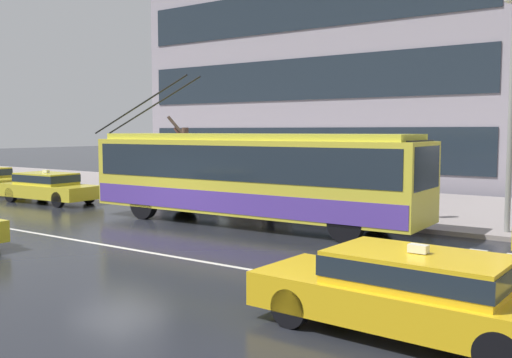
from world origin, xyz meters
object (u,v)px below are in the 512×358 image
Objects in this scene: trolleybus at (250,175)px; street_lamp at (512,94)px; taxi_oncoming_far at (410,289)px; pedestrian_walking_past at (428,190)px; bus_shelter at (247,156)px; taxi_queued_behind_bus at (48,186)px; pedestrian_approaching_curb at (261,166)px; pedestrian_at_shelter at (273,166)px; street_tree_bare at (185,156)px.

trolleybus is 8.15m from street_lamp.
taxi_oncoming_far is 11.22m from pedestrian_walking_past.
bus_shelter is at bearing 127.12° from trolleybus.
pedestrian_approaching_curb is at bearing 21.89° from taxi_queued_behind_bus.
street_lamp is at bearing 18.20° from trolleybus.
trolleybus is at bearing -61.36° from pedestrian_approaching_curb.
street_tree_bare is at bearing 158.54° from pedestrian_at_shelter.
street_tree_bare is at bearing 161.42° from pedestrian_approaching_curb.
bus_shelter is 1.12× the size of street_tree_bare.
taxi_queued_behind_bus is at bearing -151.37° from bus_shelter.
pedestrian_walking_past is at bearing 15.13° from taxi_queued_behind_bus.
taxi_queued_behind_bus is 19.42m from taxi_oncoming_far.
trolleybus is at bearing -34.56° from street_tree_bare.
trolleybus is 8.04× the size of pedestrian_walking_past.
pedestrian_walking_past is at bearing -0.23° from bus_shelter.
trolleybus reaches higher than street_tree_bare.
trolleybus is 8.93m from street_tree_bare.
trolleybus reaches higher than pedestrian_approaching_curb.
street_lamp reaches higher than bus_shelter.
pedestrian_at_shelter is 1.27× the size of pedestrian_walking_past.
bus_shelter is 1.34m from pedestrian_approaching_curb.
trolleybus reaches higher than pedestrian_walking_past.
taxi_queued_behind_bus and taxi_oncoming_far have the same top height.
pedestrian_at_shelter is at bearing 106.38° from trolleybus.
pedestrian_at_shelter reaches higher than taxi_oncoming_far.
trolleybus reaches higher than pedestrian_at_shelter.
pedestrian_at_shelter is 0.30× the size of street_lamp.
pedestrian_walking_past is at bearing 5.30° from pedestrian_approaching_curb.
pedestrian_approaching_curb is 0.30× the size of street_lamp.
pedestrian_at_shelter is (9.63, 2.74, 1.05)m from taxi_queued_behind_bus.
pedestrian_walking_past is at bearing -6.18° from street_tree_bare.
street_lamp reaches higher than taxi_oncoming_far.
trolleybus is at bearing 1.57° from taxi_queued_behind_bus.
pedestrian_approaching_curb is (1.14, -0.62, -0.35)m from bus_shelter.
trolleybus is at bearing -161.80° from street_lamp.
trolleybus is 2.71× the size of taxi_queued_behind_bus.
trolleybus is 6.48× the size of pedestrian_approaching_curb.
taxi_oncoming_far is at bearing -41.45° from trolleybus.
taxi_queued_behind_bus is at bearing -171.31° from street_lamp.
street_lamp is (8.10, -0.03, 2.35)m from pedestrian_at_shelter.
pedestrian_at_shelter is at bearing -31.90° from bus_shelter.
pedestrian_approaching_curb is 1.24× the size of pedestrian_walking_past.
pedestrian_approaching_curb is (-1.01, 0.72, -0.07)m from pedestrian_at_shelter.
pedestrian_at_shelter is 7.13m from street_tree_bare.
pedestrian_walking_past is (14.99, 4.05, 0.37)m from taxi_queued_behind_bus.
street_lamp is (7.38, 2.43, 2.47)m from trolleybus.
taxi_oncoming_far is 1.31× the size of street_tree_bare.
pedestrian_at_shelter is (-0.72, 2.46, 0.12)m from trolleybus.
taxi_oncoming_far is 15.27m from bus_shelter.
taxi_queued_behind_bus is at bearing -164.10° from pedestrian_at_shelter.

